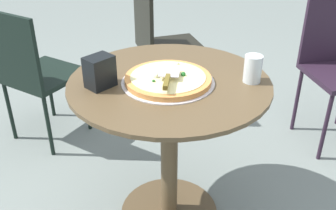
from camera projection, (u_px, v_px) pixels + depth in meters
name	position (u px, v px, depth m)	size (l,w,h in m)	color
patio_table	(169.00, 126.00, 1.73)	(0.84, 0.84, 0.74)	brown
pizza_on_tray	(168.00, 79.00, 1.59)	(0.38, 0.38, 0.05)	silver
pizza_server	(168.00, 77.00, 1.53)	(0.16, 0.20, 0.02)	silver
drinking_cup	(253.00, 69.00, 1.58)	(0.07, 0.07, 0.11)	silver
napkin_dispenser	(100.00, 72.00, 1.54)	(0.11, 0.08, 0.13)	black
patio_chair_far	(161.00, 40.00, 2.65)	(0.48, 0.48, 0.89)	black
patio_chair_corner	(32.00, 69.00, 2.30)	(0.55, 0.55, 0.85)	black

